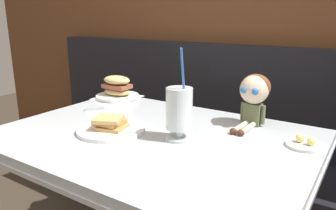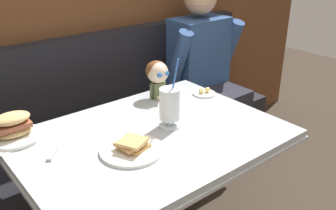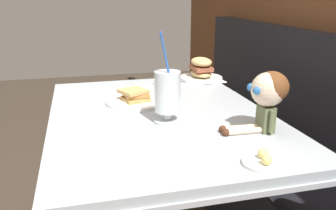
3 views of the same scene
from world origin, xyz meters
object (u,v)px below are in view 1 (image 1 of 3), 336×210
object	(u,v)px
milkshake_glass	(179,111)
toast_plate	(111,128)
seated_doll	(254,92)
butter_saucer	(305,144)
butter_knife	(102,108)
sandwich_plate	(117,89)

from	to	relation	value
milkshake_glass	toast_plate	bearing A→B (deg)	-164.23
milkshake_glass	seated_doll	size ratio (longest dim) A/B	1.43
butter_saucer	butter_knife	xyz separation A→B (m)	(-0.86, -0.04, -0.00)
toast_plate	milkshake_glass	bearing A→B (deg)	15.77
sandwich_plate	butter_saucer	distance (m)	0.96
milkshake_glass	butter_knife	xyz separation A→B (m)	(-0.48, 0.12, -0.09)
butter_saucer	seated_doll	distance (m)	0.28
sandwich_plate	seated_doll	distance (m)	0.73
butter_saucer	butter_knife	bearing A→B (deg)	-177.06
milkshake_glass	butter_saucer	bearing A→B (deg)	24.05
toast_plate	milkshake_glass	xyz separation A→B (m)	(0.25, 0.07, 0.08)
milkshake_glass	butter_knife	world-z (taller)	milkshake_glass
toast_plate	butter_saucer	bearing A→B (deg)	20.86
milkshake_glass	butter_saucer	size ratio (longest dim) A/B	2.62
butter_knife	milkshake_glass	bearing A→B (deg)	-14.41
butter_saucer	toast_plate	bearing A→B (deg)	-159.14
toast_plate	butter_knife	world-z (taller)	toast_plate
milkshake_glass	butter_knife	size ratio (longest dim) A/B	1.63
milkshake_glass	seated_doll	bearing A→B (deg)	61.44
sandwich_plate	butter_saucer	xyz separation A→B (m)	(0.94, -0.16, -0.04)
butter_knife	sandwich_plate	bearing A→B (deg)	113.41
butter_knife	seated_doll	world-z (taller)	seated_doll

